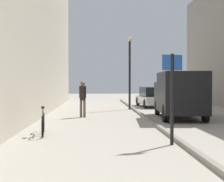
% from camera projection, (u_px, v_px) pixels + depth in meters
% --- Properties ---
extents(ground_plane, '(80.00, 80.00, 0.00)m').
position_uv_depth(ground_plane, '(118.00, 128.00, 13.21)').
color(ground_plane, '#A8A093').
extents(kerb_strip, '(0.16, 40.00, 0.12)m').
position_uv_depth(kerb_strip, '(158.00, 126.00, 13.29)').
color(kerb_strip, gray).
rests_on(kerb_strip, ground_plane).
extents(pedestrian_main_foreground, '(0.36, 0.26, 1.85)m').
position_uv_depth(pedestrian_main_foreground, '(83.00, 96.00, 17.10)').
color(pedestrian_main_foreground, brown).
rests_on(pedestrian_main_foreground, ground_plane).
extents(delivery_van, '(2.33, 5.03, 2.28)m').
position_uv_depth(delivery_van, '(179.00, 94.00, 16.53)').
color(delivery_van, black).
rests_on(delivery_van, ground_plane).
extents(parked_car, '(2.04, 4.30, 1.45)m').
position_uv_depth(parked_car, '(153.00, 97.00, 24.48)').
color(parked_car, silver).
rests_on(parked_car, ground_plane).
extents(street_sign_post, '(0.60, 0.13, 2.60)m').
position_uv_depth(street_sign_post, '(172.00, 91.00, 9.50)').
color(street_sign_post, black).
rests_on(street_sign_post, ground_plane).
extents(lamp_post, '(0.28, 0.28, 4.76)m').
position_uv_depth(lamp_post, '(130.00, 68.00, 21.97)').
color(lamp_post, black).
rests_on(lamp_post, ground_plane).
extents(bicycle_leaning, '(0.29, 1.76, 0.98)m').
position_uv_depth(bicycle_leaning, '(43.00, 124.00, 11.34)').
color(bicycle_leaning, black).
rests_on(bicycle_leaning, ground_plane).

